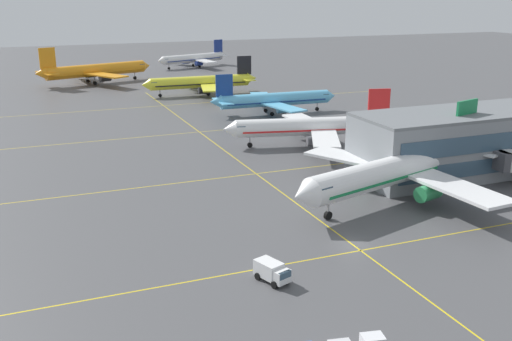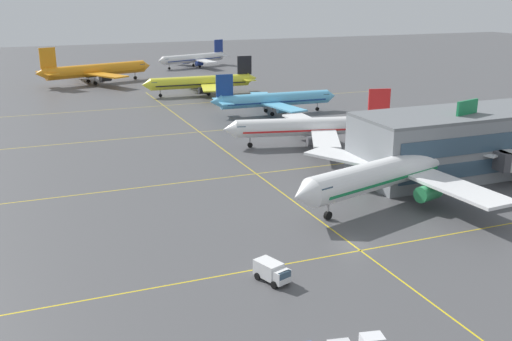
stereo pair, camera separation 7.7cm
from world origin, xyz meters
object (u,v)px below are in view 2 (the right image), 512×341
airliner_far_left_stand (202,82)px  airliner_second_row (313,127)px  airliner_far_right_stand (95,70)px  service_truck_red_van (272,271)px  airliner_distant_taxiway (194,58)px  airliner_front_gate (400,169)px  airliner_third_row (274,100)px

airliner_far_left_stand → airliner_second_row: bearing=-87.4°
airliner_far_left_stand → airliner_far_right_stand: (-26.35, 34.78, 0.59)m
airliner_second_row → service_truck_red_van: 59.24m
airliner_second_row → airliner_distant_taxiway: bearing=84.2°
airliner_second_row → airliner_distant_taxiway: size_ratio=1.09×
airliner_front_gate → airliner_far_left_stand: 99.13m
airliner_second_row → airliner_far_left_stand: size_ratio=1.00×
airliner_second_row → airliner_third_row: 32.37m
airliner_front_gate → airliner_distant_taxiway: (15.68, 164.30, -0.91)m
airliner_front_gate → airliner_second_row: (2.29, 32.90, -0.66)m
airliner_distant_taxiway → airliner_far_left_stand: bearing=-104.1°
airliner_third_row → airliner_far_left_stand: bearing=103.8°
airliner_second_row → airliner_third_row: airliner_second_row is taller
airliner_front_gate → airliner_far_right_stand: airliner_front_gate is taller
airliner_far_left_stand → airliner_far_right_stand: bearing=127.2°
airliner_second_row → airliner_third_row: size_ratio=1.05×
airliner_far_right_stand → service_truck_red_van: (-1.33, -151.62, -3.15)m
airliner_far_left_stand → airliner_far_right_stand: airliner_far_right_stand is taller
airliner_far_left_stand → airliner_front_gate: bearing=-89.6°
airliner_third_row → service_truck_red_van: bearing=-113.6°
airliner_third_row → airliner_distant_taxiway: airliner_third_row is taller
airliner_far_left_stand → service_truck_red_van: (-27.69, -116.84, -2.56)m
airliner_far_right_stand → service_truck_red_van: airliner_far_right_stand is taller
airliner_second_row → airliner_front_gate: bearing=-94.0°
airliner_front_gate → airliner_third_row: airliner_front_gate is taller
airliner_third_row → service_truck_red_van: (-36.11, -82.52, -2.40)m
airliner_second_row → service_truck_red_van: airliner_second_row is taller
airliner_far_left_stand → airliner_distant_taxiway: 67.21m
airliner_distant_taxiway → service_truck_red_van: airliner_distant_taxiway is taller
airliner_distant_taxiway → service_truck_red_van: size_ratio=7.21×
airliner_front_gate → airliner_far_right_stand: bearing=101.4°
service_truck_red_van → airliner_distant_taxiway: bearing=76.4°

